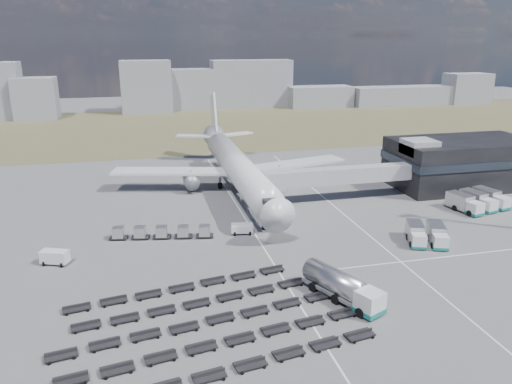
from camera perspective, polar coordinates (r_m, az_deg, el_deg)
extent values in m
plane|color=#565659|center=(76.25, 2.63, -6.69)|extent=(420.00, 420.00, 0.00)
cube|color=brown|center=(180.53, -7.20, 7.39)|extent=(420.00, 90.00, 0.01)
cube|color=silver|center=(80.19, 0.25, -5.41)|extent=(0.25, 110.00, 0.01)
cube|color=silver|center=(85.99, 12.01, -4.19)|extent=(0.25, 110.00, 0.01)
cube|color=silver|center=(80.14, 21.88, -6.77)|extent=(40.00, 0.25, 0.01)
cube|color=black|center=(116.21, 22.54, 3.10)|extent=(30.00, 16.00, 10.00)
cube|color=#262D38|center=(115.95, 22.60, 3.67)|extent=(30.40, 16.40, 1.60)
cube|color=#939399|center=(107.00, 18.19, 4.90)|extent=(6.00, 6.00, 3.00)
cube|color=#939399|center=(98.59, 9.49, 1.89)|extent=(29.80, 3.00, 3.00)
cube|color=#939399|center=(93.80, 2.04, 1.31)|extent=(4.00, 3.60, 3.40)
cylinder|color=slate|center=(95.40, 2.81, -0.02)|extent=(0.70, 0.70, 5.10)
cylinder|color=black|center=(96.05, 2.79, -1.21)|extent=(1.40, 0.90, 1.40)
cylinder|color=silver|center=(102.05, -2.02, 2.77)|extent=(5.60, 48.00, 5.60)
cone|color=silver|center=(77.40, 1.96, -2.08)|extent=(5.60, 5.00, 5.60)
cone|color=silver|center=(128.74, -4.56, 6.18)|extent=(5.60, 8.00, 5.60)
cube|color=black|center=(78.96, 1.58, -1.06)|extent=(2.20, 2.00, 0.80)
cube|color=silver|center=(105.48, -9.50, 2.35)|extent=(25.59, 11.38, 0.50)
cube|color=silver|center=(110.24, 4.10, 3.20)|extent=(25.59, 11.38, 0.50)
cylinder|color=slate|center=(104.29, -7.46, 1.30)|extent=(3.00, 5.00, 3.00)
cylinder|color=slate|center=(107.83, 2.62, 1.97)|extent=(3.00, 5.00, 3.00)
cube|color=silver|center=(129.88, -7.12, 6.38)|extent=(9.49, 5.63, 0.35)
cube|color=silver|center=(131.54, -2.33, 6.64)|extent=(9.49, 5.63, 0.35)
cube|color=silver|center=(130.68, -4.84, 8.88)|extent=(0.50, 9.06, 11.45)
cylinder|color=slate|center=(83.78, 0.93, -3.47)|extent=(0.50, 0.50, 2.50)
cylinder|color=slate|center=(106.37, -4.12, 1.08)|extent=(0.60, 0.60, 2.50)
cylinder|color=slate|center=(107.55, -0.76, 1.31)|extent=(0.60, 0.60, 2.50)
cylinder|color=black|center=(84.05, 0.93, -3.94)|extent=(0.50, 1.20, 1.20)
cube|color=gray|center=(214.11, -23.86, 9.77)|extent=(15.68, 12.00, 15.77)
cube|color=gray|center=(217.45, -12.45, 11.67)|extent=(20.47, 12.00, 21.40)
cube|color=gray|center=(226.55, -6.35, 11.65)|extent=(47.22, 12.00, 17.21)
cube|color=gray|center=(230.60, -0.56, 12.29)|extent=(35.84, 12.00, 20.70)
cube|color=gray|center=(231.92, 7.28, 10.76)|extent=(28.82, 12.00, 9.24)
cube|color=gray|center=(247.43, 16.99, 10.49)|extent=(54.67, 12.00, 8.58)
cube|color=gray|center=(262.48, 22.96, 10.85)|extent=(20.33, 12.00, 14.03)
cube|color=silver|center=(60.63, 12.86, -12.15)|extent=(3.65, 3.65, 2.64)
cube|color=#126860|center=(61.14, 12.79, -13.00)|extent=(3.80, 3.80, 0.57)
cylinder|color=#B6B6BB|center=(63.58, 8.94, -9.90)|extent=(6.15, 9.04, 2.87)
cube|color=slate|center=(64.19, 8.89, -10.95)|extent=(6.05, 8.99, 0.40)
cylinder|color=black|center=(63.33, 10.03, -11.73)|extent=(3.24, 2.38, 1.26)
cube|color=silver|center=(82.19, -1.61, -4.24)|extent=(3.85, 2.58, 1.57)
cube|color=silver|center=(76.92, -21.99, -6.96)|extent=(4.24, 3.09, 2.10)
cube|color=silver|center=(105.54, -1.32, 1.25)|extent=(4.11, 6.83, 2.98)
cube|color=#126860|center=(105.89, -1.32, 0.61)|extent=(4.24, 6.96, 0.48)
cube|color=silver|center=(80.39, 18.08, -5.32)|extent=(2.78, 2.72, 2.09)
cube|color=#126860|center=(80.69, 18.02, -5.85)|extent=(2.90, 2.84, 0.43)
cube|color=#B6B6BB|center=(83.27, 17.69, -4.20)|extent=(3.67, 4.89, 2.47)
cube|color=silver|center=(81.09, 20.32, -5.36)|extent=(2.78, 2.72, 2.09)
cube|color=#126860|center=(81.39, 20.26, -5.88)|extent=(2.90, 2.84, 0.43)
cube|color=#B6B6BB|center=(83.95, 19.86, -4.25)|extent=(3.67, 4.89, 2.47)
cube|color=silver|center=(98.29, 23.77, -1.74)|extent=(2.83, 2.75, 2.28)
cube|color=#126860|center=(98.56, 23.71, -2.22)|extent=(2.95, 2.87, 0.47)
cube|color=#B6B6BB|center=(100.36, 22.24, -0.92)|extent=(3.48, 5.20, 2.70)
cube|color=silver|center=(100.94, 25.07, -1.43)|extent=(2.83, 2.75, 2.28)
cube|color=#126860|center=(101.20, 25.01, -1.90)|extent=(2.95, 2.87, 0.47)
cube|color=#B6B6BB|center=(102.96, 23.56, -0.64)|extent=(3.48, 5.20, 2.70)
cube|color=silver|center=(103.64, 26.30, -1.13)|extent=(2.83, 2.75, 2.28)
cube|color=#126860|center=(103.90, 26.24, -1.59)|extent=(2.95, 2.87, 0.47)
cube|color=#B6B6BB|center=(105.61, 24.81, -0.36)|extent=(3.48, 5.20, 2.70)
cube|color=black|center=(83.02, -15.42, -5.02)|extent=(3.05, 2.19, 0.19)
cube|color=#B6B6BB|center=(82.68, -15.47, -4.44)|extent=(2.00, 2.00, 1.61)
cube|color=black|center=(82.35, -13.08, -5.02)|extent=(3.05, 2.19, 0.19)
cube|color=#B6B6BB|center=(82.01, -13.12, -4.43)|extent=(2.00, 2.00, 1.61)
cube|color=black|center=(81.82, -10.71, -5.01)|extent=(3.05, 2.19, 0.19)
cube|color=#B6B6BB|center=(81.48, -10.74, -4.42)|extent=(2.00, 2.00, 1.61)
cube|color=black|center=(81.43, -8.31, -5.00)|extent=(3.05, 2.19, 0.19)
cube|color=#B6B6BB|center=(81.09, -8.33, -4.40)|extent=(2.00, 2.00, 1.61)
cube|color=black|center=(81.18, -5.89, -4.97)|extent=(3.05, 2.19, 0.19)
cube|color=#B6B6BB|center=(80.84, -5.91, -4.38)|extent=(2.00, 2.00, 1.61)
cube|color=black|center=(51.25, -3.01, -19.51)|extent=(33.90, 7.18, 0.77)
cube|color=black|center=(54.70, -4.70, -16.87)|extent=(33.90, 7.18, 0.77)
cube|color=black|center=(58.29, -6.15, -14.55)|extent=(33.90, 7.18, 0.77)
cube|color=black|center=(62.00, -7.41, -12.49)|extent=(29.69, 6.48, 0.77)
cube|color=black|center=(65.80, -8.50, -10.66)|extent=(29.69, 6.48, 0.77)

